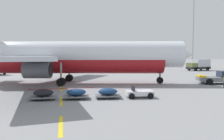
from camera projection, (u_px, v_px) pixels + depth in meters
ground at (161, 74)px, 49.40m from camera, size 400.00×400.00×0.00m
apron_paint_markings at (62, 77)px, 41.66m from camera, size 8.00×94.55×0.01m
airliner_foreground at (75, 57)px, 31.73m from camera, size 34.48×33.64×12.20m
pushback_tug at (221, 78)px, 31.58m from camera, size 6.56×4.46×2.08m
fuel_service_truck at (199, 65)px, 60.39m from camera, size 7.35×3.84×3.14m
ground_power_truck at (39, 66)px, 50.57m from camera, size 3.25×7.22×3.14m
baggage_train at (92, 93)px, 20.55m from camera, size 11.69×2.69×1.14m
apron_light_mast_far at (194, 17)px, 74.44m from camera, size 1.80×1.80×28.60m
terminal_satellite at (93, 54)px, 173.38m from camera, size 76.24×24.70×12.93m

